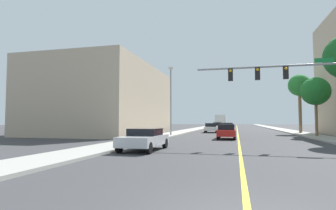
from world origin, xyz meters
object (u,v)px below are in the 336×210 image
object	(u,v)px
traffic_signal_mast	(298,80)
car_silver	(144,139)
palm_far	(299,86)
car_yellow	(227,128)
street_lamp	(171,97)
palm_mid	(316,92)
delivery_truck	(221,121)
car_red	(226,131)
car_white	(211,128)
car_gray	(217,126)

from	to	relation	value
traffic_signal_mast	car_silver	distance (m)	10.54
palm_far	car_yellow	size ratio (longest dim) A/B	1.77
traffic_signal_mast	palm_far	xyz separation A→B (m)	(4.67, 21.63, 2.16)
traffic_signal_mast	street_lamp	size ratio (longest dim) A/B	1.31
palm_mid	car_silver	world-z (taller)	palm_mid
car_silver	car_yellow	bearing A→B (deg)	-98.35
palm_mid	delivery_truck	xyz separation A→B (m)	(-11.84, 32.15, -3.27)
car_red	car_yellow	xyz separation A→B (m)	(-0.39, 14.20, 0.02)
car_silver	car_white	bearing A→B (deg)	-93.04
car_red	car_silver	xyz separation A→B (m)	(-4.45, -11.45, -0.06)
street_lamp	palm_far	bearing A→B (deg)	34.17
street_lamp	car_gray	xyz separation A→B (m)	(3.75, 22.01, -3.70)
car_yellow	car_white	bearing A→B (deg)	174.92
car_gray	car_yellow	bearing A→B (deg)	-80.27
car_gray	car_yellow	world-z (taller)	car_gray
car_yellow	delivery_truck	distance (m)	23.25
street_lamp	palm_far	xyz separation A→B (m)	(15.76, 10.70, 2.12)
palm_far	car_gray	size ratio (longest dim) A/B	1.85
car_white	delivery_truck	bearing A→B (deg)	87.38
car_white	delivery_truck	size ratio (longest dim) A/B	0.55
street_lamp	car_silver	xyz separation A→B (m)	(1.82, -14.30, -3.76)
car_red	car_yellow	bearing A→B (deg)	90.93
palm_mid	delivery_truck	distance (m)	34.41
car_yellow	palm_far	bearing A→B (deg)	-3.33
street_lamp	palm_mid	world-z (taller)	street_lamp
traffic_signal_mast	car_yellow	distance (m)	23.17
traffic_signal_mast	car_silver	size ratio (longest dim) A/B	2.35
palm_mid	car_yellow	size ratio (longest dim) A/B	1.40
car_red	car_silver	world-z (taller)	car_red
traffic_signal_mast	delivery_truck	xyz separation A→B (m)	(-7.36, 45.42, -2.74)
palm_mid	delivery_truck	size ratio (longest dim) A/B	0.80
car_gray	traffic_signal_mast	bearing A→B (deg)	-79.01
car_yellow	delivery_truck	xyz separation A→B (m)	(-2.15, 23.14, 0.90)
street_lamp	palm_far	world-z (taller)	palm_far
car_yellow	car_gray	bearing A→B (deg)	101.74
street_lamp	car_gray	bearing A→B (deg)	80.34
car_gray	car_yellow	distance (m)	10.87
car_gray	delivery_truck	xyz separation A→B (m)	(-0.01, 12.47, 0.91)
palm_mid	delivery_truck	world-z (taller)	palm_mid
car_red	palm_mid	bearing A→B (deg)	28.52
street_lamp	delivery_truck	xyz separation A→B (m)	(3.73, 34.49, -2.79)
street_lamp	car_red	distance (m)	7.82
palm_mid	car_silver	xyz separation A→B (m)	(-13.76, -16.64, -4.24)
traffic_signal_mast	car_yellow	size ratio (longest dim) A/B	2.24
palm_far	palm_mid	bearing A→B (deg)	-91.29
traffic_signal_mast	palm_mid	size ratio (longest dim) A/B	1.60
delivery_truck	car_white	bearing A→B (deg)	-92.06
traffic_signal_mast	palm_mid	world-z (taller)	palm_mid
palm_mid	car_white	world-z (taller)	palm_mid
car_silver	palm_far	bearing A→B (deg)	-118.51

